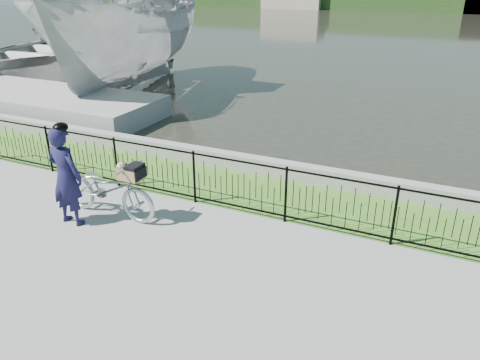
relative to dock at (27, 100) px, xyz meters
The scene contains 10 objects.
ground 11.42m from the dock, 28.81° to the right, with size 120.00×120.00×0.00m, color gray.
grass_strip 10.42m from the dock, 16.17° to the right, with size 60.00×2.00×0.01m, color #416F22.
water 29.26m from the dock, 70.02° to the left, with size 120.00×120.00×0.00m, color black.
quay_wall 10.18m from the dock, 10.76° to the right, with size 60.00×0.30×0.40m, color gray.
fence 10.74m from the dock, 21.31° to the right, with size 14.00×0.06×1.15m, color black, non-canonical shape.
dock is the anchor object (origin of this frame).
bicycle_rig 9.28m from the dock, 33.36° to the right, with size 2.19×0.76×1.22m.
cyclist 9.23m from the dock, 37.84° to the right, with size 0.71×0.47×2.00m.
boat_near 4.46m from the dock, 65.07° to the left, with size 5.93×11.20×5.91m.
boat_far 6.89m from the dock, 124.57° to the left, with size 8.01×10.51×2.03m.
Camera 1 is at (3.56, -6.02, 4.44)m, focal length 35.00 mm.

